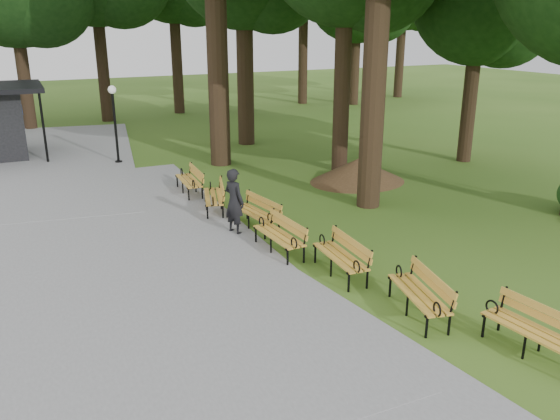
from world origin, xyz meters
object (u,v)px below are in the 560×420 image
bench_0 (534,332)px  bench_6 (189,181)px  bench_2 (340,257)px  bench_4 (255,213)px  bench_5 (214,197)px  lamp_post (114,108)px  bench_1 (419,294)px  person (234,201)px  bench_3 (279,236)px  dirt_mound (358,170)px

bench_0 → bench_6: (-2.19, 11.76, 0.00)m
bench_6 → bench_2: bearing=12.1°
bench_4 → bench_5: 2.02m
bench_4 → bench_5: bearing=-173.3°
lamp_post → bench_1: size_ratio=1.62×
bench_0 → person: bearing=-169.3°
bench_0 → bench_2: size_ratio=1.00×
bench_4 → bench_3: bearing=-13.5°
person → lamp_post: bearing=-13.3°
person → bench_6: size_ratio=0.94×
bench_4 → bench_6: (-0.58, 4.00, 0.00)m
dirt_mound → bench_3: (-5.42, -4.59, 0.03)m
bench_1 → bench_0: bearing=36.6°
bench_3 → bench_4: bearing=171.6°
bench_0 → bench_3: 6.21m
bench_3 → bench_4: 1.83m
person → bench_0: (2.26, -7.68, -0.45)m
lamp_post → bench_3: 11.45m
bench_0 → bench_4: size_ratio=1.00×
person → bench_0: bearing=176.2°
bench_2 → bench_3: bearing=-155.1°
bench_0 → bench_3: same height
lamp_post → bench_2: bearing=-80.2°
bench_0 → bench_1: 2.13m
person → bench_0: 8.02m
bench_1 → bench_4: same height
person → lamp_post: size_ratio=0.58×
lamp_post → bench_3: bearing=-81.9°
lamp_post → dirt_mound: (7.01, -6.62, -1.80)m
dirt_mound → bench_0: bearing=-108.9°
lamp_post → bench_4: size_ratio=1.62×
bench_2 → dirt_mound: bearing=147.9°
bench_3 → bench_2: bearing=17.9°
bench_6 → person: bearing=3.5°
bench_2 → bench_3: same height
bench_0 → bench_3: bearing=-168.7°
lamp_post → bench_2: (2.23, -12.96, -1.78)m
bench_0 → bench_5: size_ratio=1.00×
dirt_mound → bench_4: bearing=-152.1°
lamp_post → dirt_mound: size_ratio=1.05×
person → bench_0: size_ratio=0.94×
dirt_mound → bench_1: 9.63m
person → bench_4: (0.64, 0.08, -0.45)m
person → bench_5: bearing=-24.7°
bench_3 → bench_5: bearing=-177.9°
lamp_post → bench_1: lamp_post is taller
lamp_post → bench_3: size_ratio=1.62×
bench_3 → bench_4: size_ratio=1.00×
bench_0 → bench_3: size_ratio=1.00×
bench_1 → bench_6: 9.89m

